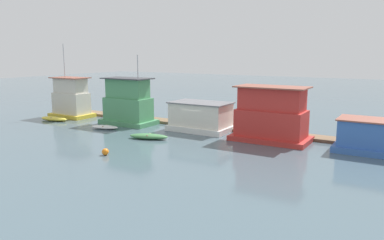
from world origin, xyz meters
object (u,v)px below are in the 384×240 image
houseboat_green (128,104)px  houseboat_white (201,117)px  dinghy_white (105,127)px  dinghy_green (149,136)px  buoy_orange (105,152)px  houseboat_blue (378,137)px  houseboat_yellow (71,99)px  houseboat_red (271,116)px  dinghy_yellow (54,119)px

houseboat_green → houseboat_white: houseboat_green is taller
dinghy_white → dinghy_green: 7.38m
buoy_orange → houseboat_blue: bearing=32.8°
houseboat_blue → dinghy_green: 20.68m
houseboat_yellow → houseboat_blue: houseboat_yellow is taller
houseboat_yellow → houseboat_red: size_ratio=1.30×
houseboat_red → dinghy_yellow: houseboat_red is taller
houseboat_red → dinghy_yellow: 27.22m
houseboat_red → buoy_orange: 15.87m
houseboat_green → dinghy_yellow: bearing=-160.8°
houseboat_green → houseboat_blue: houseboat_green is taller
dinghy_yellow → dinghy_white: size_ratio=1.19×
houseboat_yellow → houseboat_red: bearing=0.9°
houseboat_yellow → houseboat_red: (27.31, 0.41, 0.04)m
dinghy_yellow → dinghy_white: dinghy_yellow is taller
houseboat_red → buoy_orange: bearing=-129.4°
houseboat_blue → dinghy_yellow: 36.39m
dinghy_green → houseboat_yellow: bearing=163.0°
houseboat_white → buoy_orange: size_ratio=11.71×
houseboat_blue → dinghy_white: 27.44m
buoy_orange → houseboat_yellow: bearing=145.9°
dinghy_yellow → dinghy_white: 9.12m
houseboat_yellow → buoy_orange: houseboat_yellow is taller
dinghy_yellow → houseboat_green: bearing=19.2°
houseboat_white → dinghy_yellow: size_ratio=1.65×
houseboat_yellow → houseboat_red: 27.31m
dinghy_white → dinghy_green: bearing=-10.9°
dinghy_yellow → buoy_orange: bearing=-26.7°
houseboat_yellow → houseboat_blue: (36.57, 0.68, -1.00)m
houseboat_green → dinghy_green: (6.99, -5.14, -2.18)m
houseboat_white → buoy_orange: 13.02m
houseboat_blue → dinghy_yellow: houseboat_blue is taller
houseboat_green → houseboat_blue: bearing=1.4°
houseboat_yellow → houseboat_white: houseboat_yellow is taller
houseboat_yellow → houseboat_blue: 36.59m
houseboat_yellow → dinghy_green: houseboat_yellow is taller
houseboat_white → dinghy_yellow: (-18.69, -4.35, -1.25)m
dinghy_white → buoy_orange: (7.80, -8.00, 0.07)m
houseboat_red → houseboat_white: bearing=175.1°
houseboat_red → dinghy_green: (-10.55, -5.54, -2.14)m
houseboat_yellow → dinghy_yellow: (0.41, -3.24, -2.09)m
houseboat_red → dinghy_yellow: bearing=-172.3°
dinghy_white → dinghy_yellow: bearing=176.9°
houseboat_yellow → houseboat_green: size_ratio=1.17×
houseboat_white → buoy_orange: (-1.79, -12.84, -1.24)m
houseboat_yellow → dinghy_green: (16.76, -5.13, -2.10)m
houseboat_white → dinghy_white: bearing=-153.2°
houseboat_red → houseboat_blue: bearing=1.7°
houseboat_blue → dinghy_white: houseboat_blue is taller
houseboat_green → dinghy_green: bearing=-36.3°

